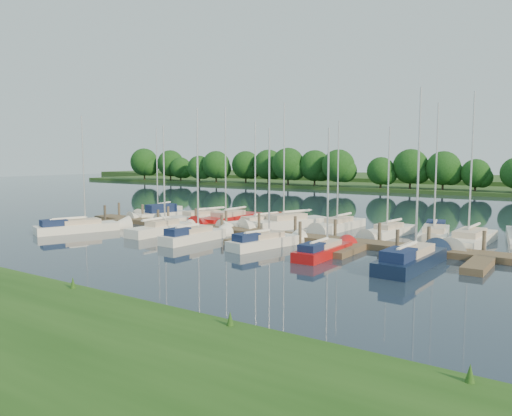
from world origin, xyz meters
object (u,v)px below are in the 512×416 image
Objects in this scene: sailboat_n_0 at (159,212)px; sailboat_n_5 at (286,225)px; motorboat at (159,215)px; dock at (263,235)px; sailboat_s_2 at (195,237)px.

sailboat_n_0 is 0.85× the size of sailboat_n_5.
motorboat is 0.55× the size of sailboat_n_5.
dock is 15.58m from motorboat.
sailboat_s_2 is (14.33, -10.61, 0.05)m from sailboat_n_0.
sailboat_s_2 reaches higher than dock.
sailboat_n_0 is (-17.67, 6.35, 0.07)m from dock.
sailboat_n_0 reaches higher than sailboat_s_2.
motorboat is at bearing 147.98° from sailboat_s_2.
sailboat_n_5 is 10.02m from sailboat_s_2.
sailboat_n_5 is (-1.18, 5.53, 0.09)m from dock.
sailboat_n_5 is (16.49, -0.83, 0.01)m from sailboat_n_0.
dock is at bearing 54.39° from sailboat_s_2.
motorboat is (2.57, -2.53, 0.10)m from sailboat_n_0.
dock is 5.41m from sailboat_s_2.
dock is 6.38× the size of motorboat.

